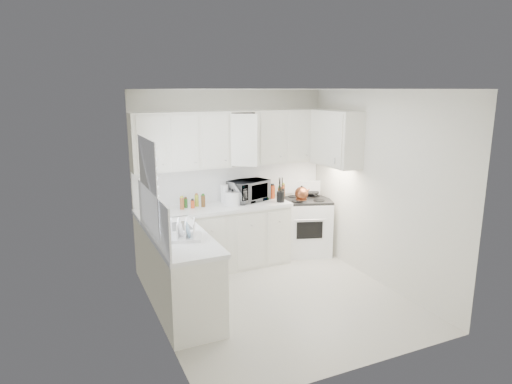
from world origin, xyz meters
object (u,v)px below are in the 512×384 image
rice_cooker (233,197)px  tea_kettle (301,192)px  microwave (248,188)px  utensil_crock (281,189)px  stove (306,219)px  dish_rack (181,228)px

rice_cooker → tea_kettle: bearing=8.1°
microwave → utensil_crock: bearing=-52.2°
stove → dish_rack: dish_rack is taller
stove → microwave: microwave is taller
tea_kettle → rice_cooker: rice_cooker is taller
microwave → stove: bearing=-24.8°
microwave → rice_cooker: (-0.31, -0.12, -0.08)m
stove → rice_cooker: 1.35m
stove → utensil_crock: size_ratio=3.02×
stove → rice_cooker: size_ratio=4.99×
stove → tea_kettle: size_ratio=4.47×
dish_rack → utensil_crock: bearing=48.8°
tea_kettle → rice_cooker: size_ratio=1.12×
tea_kettle → dish_rack: (-2.17, -1.05, 0.01)m
tea_kettle → dish_rack: dish_rack is taller
tea_kettle → rice_cooker: 1.09m
tea_kettle → utensil_crock: utensil_crock is taller
rice_cooker → utensil_crock: bearing=3.7°
rice_cooker → dish_rack: (-1.09, -1.19, 0.01)m
microwave → utensil_crock: 0.49m
tea_kettle → microwave: (-0.77, 0.26, 0.08)m
microwave → utensil_crock: (0.41, -0.27, -0.00)m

